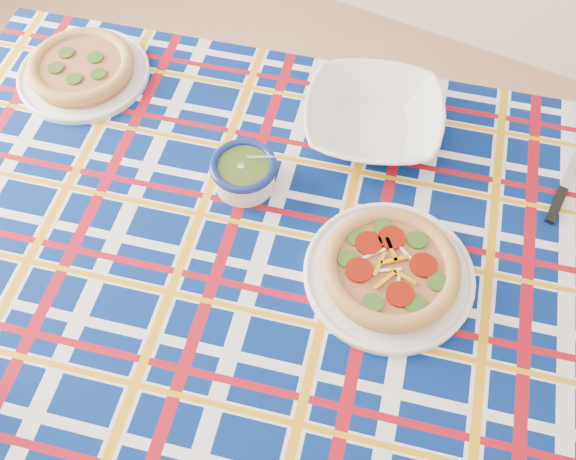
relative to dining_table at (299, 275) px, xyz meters
The scene contains 8 objects.
floor 0.80m from the dining_table, 108.76° to the right, with size 4.00×4.00×0.00m, color #AC7A58.
dining_table is the anchor object (origin of this frame).
tablecloth 0.03m from the dining_table, 38.66° to the right, with size 1.82×1.15×0.12m, color navy, non-canonical shape.
main_focaccia_plate 0.22m from the dining_table, 11.94° to the left, with size 0.35×0.35×0.07m, color #A5643A, non-canonical shape.
pesto_bowl 0.25m from the dining_table, 150.25° to the left, with size 0.14×0.14×0.09m, color #283E11, non-canonical shape.
serving_bowl 0.39m from the dining_table, 90.49° to the left, with size 0.31×0.31×0.08m, color white.
second_focaccia_plate 0.74m from the dining_table, 163.32° to the left, with size 0.33×0.33×0.06m, color #A5643A, non-canonical shape.
table_knife 0.65m from the dining_table, 47.18° to the left, with size 0.26×0.02×0.01m, color silver, non-canonical shape.
Camera 1 is at (0.36, -0.35, 1.97)m, focal length 40.00 mm.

